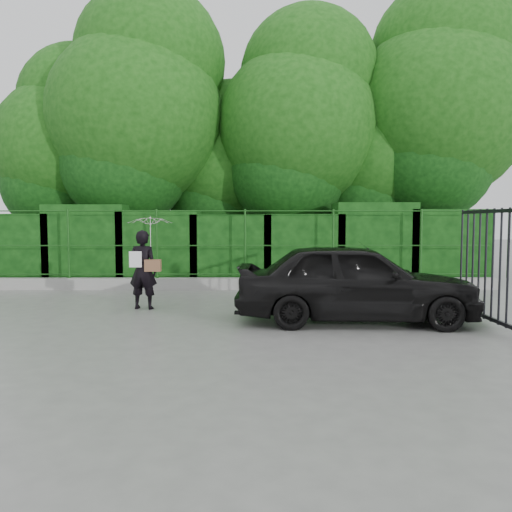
{
  "coord_description": "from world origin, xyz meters",
  "views": [
    {
      "loc": [
        0.61,
        -8.49,
        1.78
      ],
      "look_at": [
        0.67,
        1.3,
        1.1
      ],
      "focal_mm": 35.0,
      "sensor_mm": 36.0,
      "label": 1
    }
  ],
  "objects": [
    {
      "name": "woman",
      "position": [
        -1.53,
        1.62,
        1.24
      ],
      "size": [
        0.9,
        0.88,
        1.9
      ],
      "color": "black",
      "rests_on": "ground"
    },
    {
      "name": "gate",
      "position": [
        4.6,
        -0.72,
        1.19
      ],
      "size": [
        0.22,
        2.33,
        2.36
      ],
      "color": "black",
      "rests_on": "ground"
    },
    {
      "name": "kerb",
      "position": [
        0.0,
        4.5,
        0.15
      ],
      "size": [
        14.0,
        0.25,
        0.3
      ],
      "primitive_type": "cube",
      "color": "#9E9E99",
      "rests_on": "ground"
    },
    {
      "name": "ground",
      "position": [
        0.0,
        0.0,
        0.0
      ],
      "size": [
        80.0,
        80.0,
        0.0
      ],
      "primitive_type": "plane",
      "color": "gray"
    },
    {
      "name": "car",
      "position": [
        2.41,
        0.26,
        0.72
      ],
      "size": [
        4.29,
        1.93,
        1.43
      ],
      "primitive_type": "imported",
      "rotation": [
        0.0,
        0.0,
        1.51
      ],
      "color": "black",
      "rests_on": "ground"
    },
    {
      "name": "fence",
      "position": [
        0.22,
        4.5,
        1.2
      ],
      "size": [
        14.13,
        0.06,
        1.8
      ],
      "color": "#174A14",
      "rests_on": "kerb"
    },
    {
      "name": "hedge",
      "position": [
        0.05,
        5.5,
        1.05
      ],
      "size": [
        14.2,
        1.2,
        2.29
      ],
      "color": "black",
      "rests_on": "ground"
    },
    {
      "name": "trees",
      "position": [
        1.14,
        7.74,
        4.62
      ],
      "size": [
        17.1,
        6.15,
        8.08
      ],
      "color": "black",
      "rests_on": "ground"
    }
  ]
}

